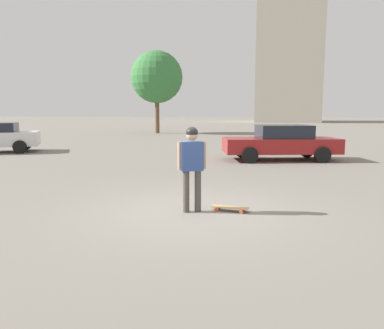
{
  "coord_description": "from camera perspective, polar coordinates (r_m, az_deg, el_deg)",
  "views": [
    {
      "loc": [
        7.23,
        1.45,
        2.03
      ],
      "look_at": [
        0.0,
        0.0,
        0.97
      ],
      "focal_mm": 35.0,
      "sensor_mm": 36.0,
      "label": 1
    }
  ],
  "objects": [
    {
      "name": "person",
      "position": [
        7.43,
        0.0,
        0.65
      ],
      "size": [
        0.35,
        0.54,
        1.72
      ],
      "rotation": [
        0.0,
        0.0,
        1.95
      ],
      "color": "#4C4742",
      "rests_on": "ground_plane"
    },
    {
      "name": "car_parked_near",
      "position": [
        15.85,
        13.42,
        3.34
      ],
      "size": [
        2.84,
        4.92,
        1.45
      ],
      "rotation": [
        0.0,
        0.0,
        -1.33
      ],
      "color": "maroon",
      "rests_on": "ground_plane"
    },
    {
      "name": "tree_distant",
      "position": [
        34.25,
        -5.39,
        13.11
      ],
      "size": [
        4.61,
        4.61,
        7.29
      ],
      "color": "brown",
      "rests_on": "ground_plane"
    },
    {
      "name": "skateboard",
      "position": [
        7.7,
        5.81,
        -6.59
      ],
      "size": [
        0.34,
        0.78,
        0.09
      ],
      "rotation": [
        0.0,
        0.0,
        -1.71
      ],
      "color": "tan",
      "rests_on": "ground_plane"
    },
    {
      "name": "building_block_distant",
      "position": [
        72.63,
        14.38,
        16.19
      ],
      "size": [
        14.53,
        10.94,
        24.81
      ],
      "color": "#B2A899",
      "rests_on": "ground_plane"
    },
    {
      "name": "ground_plane",
      "position": [
        7.64,
        0.0,
        -7.2
      ],
      "size": [
        220.0,
        220.0,
        0.0
      ],
      "primitive_type": "plane",
      "color": "gray"
    }
  ]
}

